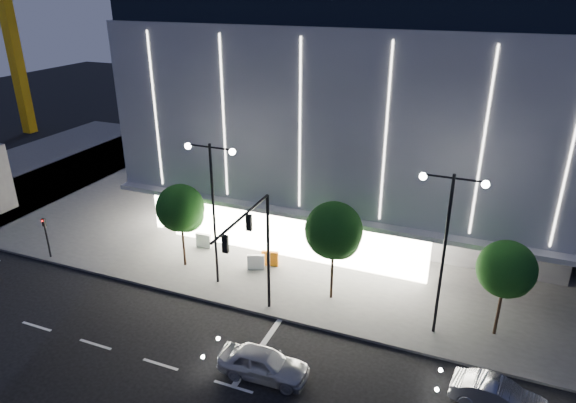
# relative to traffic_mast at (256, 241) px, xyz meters

# --- Properties ---
(ground) EXTENTS (160.00, 160.00, 0.00)m
(ground) POSITION_rel_traffic_mast_xyz_m (-1.00, -3.34, -5.03)
(ground) COLOR black
(ground) RESTS_ON ground
(sidewalk_museum) EXTENTS (70.00, 40.00, 0.15)m
(sidewalk_museum) POSITION_rel_traffic_mast_xyz_m (4.00, 20.66, -4.95)
(sidewalk_museum) COLOR #474747
(sidewalk_museum) RESTS_ON ground
(museum) EXTENTS (30.00, 25.80, 18.00)m
(museum) POSITION_rel_traffic_mast_xyz_m (1.98, 18.97, 4.25)
(museum) COLOR #4C4C51
(museum) RESTS_ON ground
(traffic_mast) EXTENTS (0.33, 5.89, 7.07)m
(traffic_mast) POSITION_rel_traffic_mast_xyz_m (0.00, 0.00, 0.00)
(traffic_mast) COLOR black
(traffic_mast) RESTS_ON ground
(street_lamp_west) EXTENTS (3.16, 0.36, 9.00)m
(street_lamp_west) POSITION_rel_traffic_mast_xyz_m (-4.00, 2.66, 0.93)
(street_lamp_west) COLOR black
(street_lamp_west) RESTS_ON ground
(street_lamp_east) EXTENTS (3.16, 0.36, 9.00)m
(street_lamp_east) POSITION_rel_traffic_mast_xyz_m (9.00, 2.66, 0.93)
(street_lamp_east) COLOR black
(street_lamp_east) RESTS_ON ground
(ped_signal_far) EXTENTS (0.22, 0.24, 3.00)m
(ped_signal_far) POSITION_rel_traffic_mast_xyz_m (-16.00, 1.16, -3.14)
(ped_signal_far) COLOR black
(ped_signal_far) RESTS_ON ground
(tree_left) EXTENTS (3.02, 3.02, 5.72)m
(tree_left) POSITION_rel_traffic_mast_xyz_m (-6.97, 3.68, -0.99)
(tree_left) COLOR black
(tree_left) RESTS_ON ground
(tree_mid) EXTENTS (3.25, 3.25, 6.15)m
(tree_mid) POSITION_rel_traffic_mast_xyz_m (3.03, 3.68, -0.69)
(tree_mid) COLOR black
(tree_mid) RESTS_ON ground
(tree_right) EXTENTS (2.91, 2.91, 5.51)m
(tree_right) POSITION_rel_traffic_mast_xyz_m (12.03, 3.68, -1.14)
(tree_right) COLOR black
(tree_right) RESTS_ON ground
(car_lead) EXTENTS (4.41, 1.93, 1.48)m
(car_lead) POSITION_rel_traffic_mast_xyz_m (2.00, -3.65, -4.29)
(car_lead) COLOR #B4B6BC
(car_lead) RESTS_ON ground
(car_second) EXTENTS (4.14, 1.86, 1.32)m
(car_second) POSITION_rel_traffic_mast_xyz_m (12.28, -1.63, -4.37)
(car_second) COLOR #999BA0
(car_second) RESTS_ON ground
(barrier_b) EXTENTS (1.11, 0.32, 1.00)m
(barrier_b) POSITION_rel_traffic_mast_xyz_m (-7.14, 6.28, -4.38)
(barrier_b) COLOR white
(barrier_b) RESTS_ON sidewalk_museum
(barrier_c) EXTENTS (1.13, 0.45, 1.00)m
(barrier_c) POSITION_rel_traffic_mast_xyz_m (-1.82, 5.70, -4.38)
(barrier_c) COLOR #C9620B
(barrier_c) RESTS_ON sidewalk_museum
(barrier_d) EXTENTS (1.12, 0.63, 1.00)m
(barrier_d) POSITION_rel_traffic_mast_xyz_m (-2.49, 4.95, -4.38)
(barrier_d) COLOR white
(barrier_d) RESTS_ON sidewalk_museum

